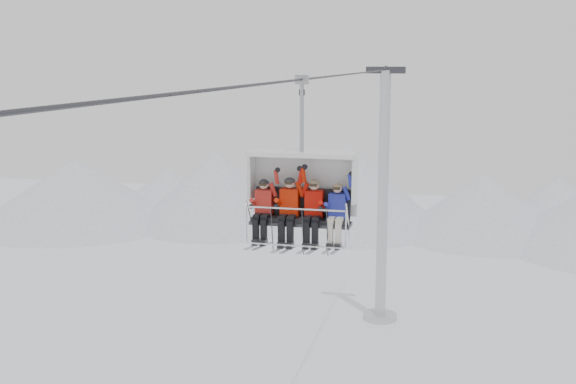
% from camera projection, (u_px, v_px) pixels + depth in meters
% --- Properties ---
extents(ridgeline, '(72.00, 21.00, 7.00)m').
position_uv_depth(ridgeline, '(387.00, 199.00, 58.08)').
color(ridgeline, white).
rests_on(ridgeline, ground).
extents(lift_tower_right, '(2.00, 1.80, 13.48)m').
position_uv_depth(lift_tower_right, '(382.00, 215.00, 37.99)').
color(lift_tower_right, '#B8BBC0').
rests_on(lift_tower_right, ground).
extents(haul_cable, '(0.06, 50.00, 0.06)m').
position_uv_depth(haul_cable, '(288.00, 81.00, 15.57)').
color(haul_cable, '#303036').
rests_on(haul_cable, lift_tower_left).
extents(chairlift_carrier, '(2.61, 1.17, 3.98)m').
position_uv_depth(chairlift_carrier, '(303.00, 186.00, 17.54)').
color(chairlift_carrier, black).
rests_on(chairlift_carrier, haul_cable).
extents(skier_far_left, '(0.42, 1.69, 1.65)m').
position_uv_depth(skier_far_left, '(263.00, 208.00, 17.53)').
color(skier_far_left, red).
rests_on(skier_far_left, chairlift_carrier).
extents(skier_center_left, '(0.45, 1.69, 1.76)m').
position_uv_depth(skier_center_left, '(289.00, 207.00, 17.39)').
color(skier_center_left, red).
rests_on(skier_center_left, chairlift_carrier).
extents(skier_center_right, '(0.43, 1.69, 1.71)m').
position_uv_depth(skier_center_right, '(314.00, 209.00, 17.26)').
color(skier_center_right, '#C11005').
rests_on(skier_center_right, chairlift_carrier).
extents(skier_far_right, '(0.40, 1.69, 1.61)m').
position_uv_depth(skier_far_right, '(337.00, 212.00, 17.13)').
color(skier_far_right, '#242B9E').
rests_on(skier_far_right, chairlift_carrier).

